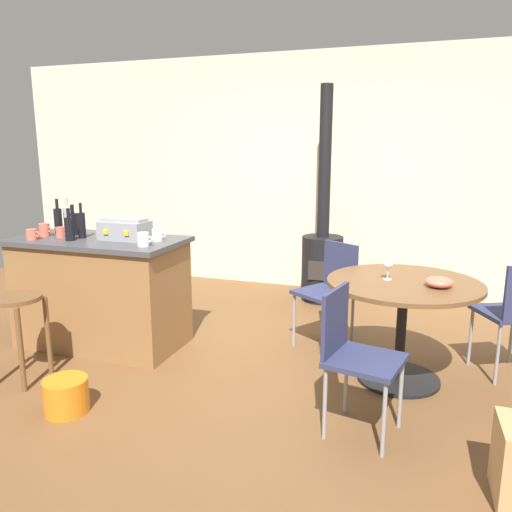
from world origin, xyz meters
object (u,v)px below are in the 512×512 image
object	(u,v)px
toolbox	(125,229)
cup_3	(157,235)
wine_glass	(388,265)
dining_table	(403,305)
plastic_bucket	(66,395)
cup_4	(32,234)
wooden_stool	(18,318)
serving_bowl	(439,282)
bottle_4	(58,220)
bottle_1	(69,228)
bottle_0	(73,223)
wood_stove	(322,252)
cup_1	(143,239)
bottle_3	(82,225)
cup_0	(45,230)
bottle_2	(68,219)
cup_2	(61,232)
folding_chair_near	(354,350)
folding_chair_left	(330,286)
kitchen_island	(102,292)

from	to	relation	value
toolbox	cup_3	bearing A→B (deg)	4.52
wine_glass	dining_table	bearing A→B (deg)	-3.03
dining_table	plastic_bucket	size ratio (longest dim) A/B	3.82
cup_4	plastic_bucket	size ratio (longest dim) A/B	0.45
wooden_stool	serving_bowl	distance (m)	2.91
wooden_stool	bottle_4	size ratio (longest dim) A/B	2.08
bottle_4	wine_glass	distance (m)	2.77
wooden_stool	cup_3	distance (m)	1.18
bottle_1	bottle_4	bearing A→B (deg)	142.53
bottle_0	wood_stove	bearing A→B (deg)	43.92
bottle_1	cup_1	xyz separation A→B (m)	(0.69, -0.02, -0.05)
bottle_1	bottle_3	xyz separation A→B (m)	(0.02, 0.13, 0.01)
cup_0	serving_bowl	world-z (taller)	cup_0
wood_stove	bottle_2	xyz separation A→B (m)	(-1.93, -1.66, 0.48)
wood_stove	wine_glass	world-z (taller)	wood_stove
bottle_3	cup_3	bearing A→B (deg)	7.26
cup_2	plastic_bucket	distance (m)	1.51
bottle_1	bottle_4	xyz separation A→B (m)	(-0.30, 0.23, 0.02)
bottle_2	cup_2	size ratio (longest dim) A/B	2.67
folding_chair_near	folding_chair_left	world-z (taller)	folding_chair_left
wooden_stool	serving_bowl	xyz separation A→B (m)	(2.78, 0.80, 0.30)
dining_table	cup_4	xyz separation A→B (m)	(-2.90, -0.31, 0.39)
bottle_3	folding_chair_left	bearing A→B (deg)	16.90
folding_chair_left	bottle_3	bearing A→B (deg)	-163.10
bottle_3	serving_bowl	world-z (taller)	bottle_3
bottle_3	cup_2	distance (m)	0.19
plastic_bucket	cup_4	bearing A→B (deg)	138.33
bottle_1	bottle_3	bearing A→B (deg)	81.66
wooden_stool	wine_glass	world-z (taller)	wine_glass
bottle_3	cup_1	bearing A→B (deg)	-12.52
bottle_0	kitchen_island	bearing A→B (deg)	-14.91
wine_glass	bottle_1	bearing A→B (deg)	-174.22
bottle_3	wooden_stool	bearing A→B (deg)	-89.62
folding_chair_left	bottle_0	size ratio (longest dim) A/B	3.36
kitchen_island	cup_0	distance (m)	0.71
folding_chair_left	cup_3	distance (m)	1.47
cup_2	cup_3	size ratio (longest dim) A/B	0.96
bottle_0	bottle_2	xyz separation A→B (m)	(-0.12, 0.08, 0.02)
folding_chair_left	wine_glass	distance (m)	0.75
kitchen_island	wooden_stool	bearing A→B (deg)	-99.23
wooden_stool	toolbox	world-z (taller)	toolbox
cup_3	serving_bowl	size ratio (longest dim) A/B	0.66
wooden_stool	cup_4	distance (m)	0.82
kitchen_island	dining_table	world-z (taller)	kitchen_island
kitchen_island	folding_chair_near	xyz separation A→B (m)	(2.20, -0.67, 0.04)
bottle_2	bottle_4	bearing A→B (deg)	-111.65
folding_chair_near	cup_1	distance (m)	1.80
bottle_0	cup_4	xyz separation A→B (m)	(-0.17, -0.30, -0.06)
cup_3	cup_4	distance (m)	1.03
kitchen_island	plastic_bucket	size ratio (longest dim) A/B	5.05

